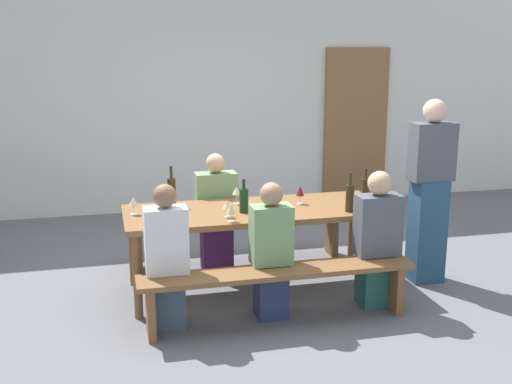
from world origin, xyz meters
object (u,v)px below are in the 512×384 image
at_px(wooden_door, 356,125).
at_px(wine_glass_2, 133,202).
at_px(tasting_table, 256,216).
at_px(seated_guest_near_2, 377,243).
at_px(wine_bottle_3, 365,191).
at_px(wine_glass_0, 231,209).
at_px(wine_glass_4, 227,205).
at_px(wine_glass_3, 237,191).
at_px(wine_bottle_2, 244,200).
at_px(seated_guest_near_0, 167,260).
at_px(seated_guest_near_1, 271,254).
at_px(bench_near, 278,280).
at_px(bench_far, 239,228).
at_px(wine_bottle_1, 172,190).
at_px(wine_bottle_0, 350,197).
at_px(wine_glass_1, 300,191).
at_px(standing_host, 429,195).
at_px(seated_guest_far_0, 216,216).

xyz_separation_m(wooden_door, wine_glass_2, (-3.18, -2.81, -0.19)).
relative_size(tasting_table, seated_guest_near_2, 1.98).
height_order(wine_bottle_3, seated_guest_near_2, seated_guest_near_2).
xyz_separation_m(tasting_table, wine_glass_0, (-0.30, -0.35, 0.18)).
relative_size(tasting_table, wine_glass_4, 15.47).
bearing_deg(tasting_table, wine_glass_0, -129.95).
bearing_deg(wine_glass_3, seated_guest_near_2, -36.89).
relative_size(wine_bottle_2, wine_glass_0, 1.85).
distance_m(seated_guest_near_0, seated_guest_near_1, 0.83).
relative_size(bench_near, bench_far, 1.00).
bearing_deg(wine_glass_3, wine_bottle_1, 166.61).
relative_size(wine_bottle_0, wine_glass_4, 2.30).
bearing_deg(wine_bottle_2, wine_bottle_3, -0.23).
bearing_deg(wine_glass_1, seated_guest_near_0, -153.12).
distance_m(seated_guest_near_0, standing_host, 2.48).
relative_size(bench_near, wine_bottle_0, 6.44).
relative_size(wine_bottle_1, wine_bottle_2, 1.20).
relative_size(wooden_door, seated_guest_near_1, 1.89).
bearing_deg(wooden_door, wine_bottle_0, -113.41).
height_order(wine_glass_4, seated_guest_near_2, seated_guest_near_2).
bearing_deg(wine_bottle_3, tasting_table, 174.13).
bearing_deg(seated_guest_near_1, wine_glass_2, 58.27).
bearing_deg(wine_bottle_1, seated_guest_near_1, -53.10).
distance_m(bench_near, seated_guest_near_1, 0.23).
relative_size(bench_near, wine_glass_4, 14.79).
bearing_deg(standing_host, seated_guest_near_2, 30.98).
bearing_deg(seated_guest_far_0, wine_bottle_0, 49.49).
bearing_deg(wine_glass_0, bench_far, 74.67).
distance_m(wine_bottle_3, seated_guest_near_1, 1.16).
bearing_deg(wine_glass_1, wine_glass_3, 167.31).
xyz_separation_m(wine_bottle_1, wine_glass_0, (0.40, -0.68, -0.02)).
xyz_separation_m(bench_far, seated_guest_near_1, (-0.02, -1.30, 0.17)).
xyz_separation_m(wooden_door, wine_bottle_0, (-1.37, -3.16, -0.17)).
bearing_deg(wooden_door, wine_glass_1, -121.21).
xyz_separation_m(wine_glass_0, seated_guest_near_2, (1.19, -0.22, -0.31)).
bearing_deg(tasting_table, wine_bottle_2, -143.56).
xyz_separation_m(wine_glass_0, standing_host, (1.88, 0.19, -0.04)).
relative_size(seated_guest_far_0, standing_host, 0.68).
relative_size(wine_glass_3, wine_glass_4, 1.10).
relative_size(wine_bottle_2, seated_guest_near_0, 0.25).
height_order(wine_bottle_3, wine_glass_2, wine_bottle_3).
bearing_deg(bench_far, wine_glass_0, -105.33).
bearing_deg(wine_glass_1, wine_glass_0, -149.74).
height_order(wine_bottle_0, wine_glass_2, wine_bottle_0).
height_order(wine_bottle_1, wine_bottle_3, wine_bottle_1).
relative_size(wine_bottle_2, seated_guest_near_2, 0.25).
relative_size(wine_bottle_1, wine_bottle_3, 1.05).
relative_size(wine_glass_0, wine_glass_1, 0.94).
height_order(wooden_door, wine_glass_0, wooden_door).
distance_m(wine_glass_0, wine_glass_4, 0.15).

